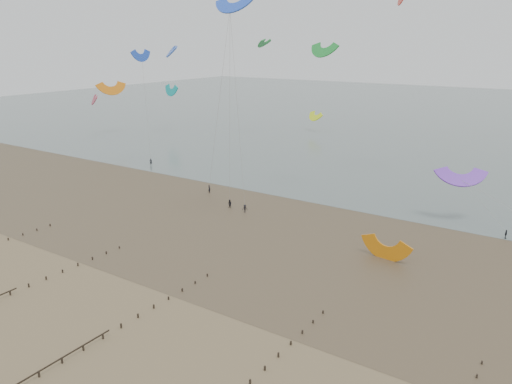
{
  "coord_description": "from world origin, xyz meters",
  "views": [
    {
      "loc": [
        44.87,
        -37.29,
        31.71
      ],
      "look_at": [
        1.61,
        28.0,
        8.0
      ],
      "focal_mm": 35.0,
      "sensor_mm": 36.0,
      "label": 1
    }
  ],
  "objects": [
    {
      "name": "ground",
      "position": [
        0.0,
        0.0,
        0.0
      ],
      "size": [
        500.0,
        500.0,
        0.0
      ],
      "primitive_type": "plane",
      "color": "brown",
      "rests_on": "ground"
    },
    {
      "name": "sea_and_shore",
      "position": [
        -4.08,
        34.4,
        0.01
      ],
      "size": [
        500.0,
        665.0,
        0.03
      ],
      "color": "#475654",
      "rests_on": "ground"
    },
    {
      "name": "grounded_kite",
      "position": [
        22.76,
        31.55,
        0.0
      ],
      "size": [
        7.65,
        6.34,
        3.83
      ],
      "primitive_type": null,
      "rotation": [
        1.54,
        0.0,
        -0.14
      ],
      "color": "orange",
      "rests_on": "ground"
    },
    {
      "name": "kitesurfers",
      "position": [
        27.7,
        48.42,
        0.86
      ],
      "size": [
        120.72,
        22.17,
        1.84
      ],
      "color": "black",
      "rests_on": "ground"
    },
    {
      "name": "kites_airborne",
      "position": [
        -11.15,
        94.21,
        22.03
      ],
      "size": [
        241.56,
        118.92,
        46.15
      ],
      "color": "#A8243B",
      "rests_on": "ground"
    },
    {
      "name": "kitesurfer_lead",
      "position": [
        -21.12,
        43.88,
        0.9
      ],
      "size": [
        0.74,
        0.58,
        1.79
      ],
      "primitive_type": "imported",
      "rotation": [
        0.0,
        0.0,
        2.88
      ],
      "color": "black",
      "rests_on": "ground"
    }
  ]
}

